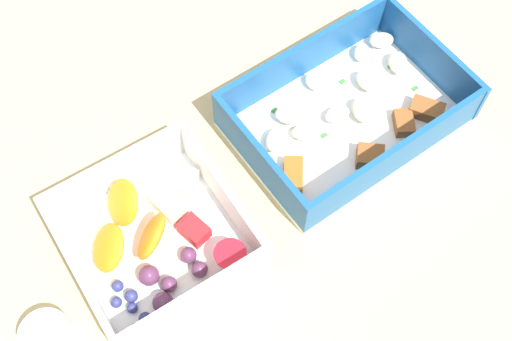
# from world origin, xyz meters

# --- Properties ---
(table_surface) EXTENTS (0.80, 0.80, 0.02)m
(table_surface) POSITION_xyz_m (0.00, 0.00, 0.01)
(table_surface) COLOR tan
(table_surface) RESTS_ON ground
(pasta_container) EXTENTS (0.22, 0.16, 0.05)m
(pasta_container) POSITION_xyz_m (-0.13, -0.01, 0.04)
(pasta_container) COLOR white
(pasta_container) RESTS_ON table_surface
(fruit_bowl) EXTENTS (0.16, 0.16, 0.05)m
(fruit_bowl) POSITION_xyz_m (0.09, -0.01, 0.04)
(fruit_bowl) COLOR white
(fruit_bowl) RESTS_ON table_surface
(paper_cup_liner) EXTENTS (0.04, 0.04, 0.02)m
(paper_cup_liner) POSITION_xyz_m (0.21, -0.00, 0.03)
(paper_cup_liner) COLOR white
(paper_cup_liner) RESTS_ON table_surface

